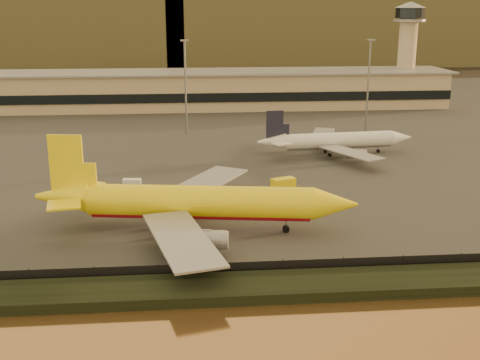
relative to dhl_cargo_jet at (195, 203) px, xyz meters
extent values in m
plane|color=black|center=(8.98, -4.80, -4.69)|extent=(900.00, 900.00, 0.00)
cube|color=black|center=(8.98, -21.80, -3.99)|extent=(320.00, 7.00, 1.40)
cube|color=#2D2D2D|center=(8.98, 90.20, -4.59)|extent=(320.00, 220.00, 0.20)
cube|color=black|center=(8.98, -17.80, -3.39)|extent=(300.00, 0.05, 2.20)
cube|color=tan|center=(8.98, 120.20, 1.51)|extent=(160.00, 22.00, 12.00)
cube|color=black|center=(8.98, 109.00, 0.51)|extent=(160.00, 0.60, 3.00)
cube|color=gray|center=(8.98, 120.20, 7.81)|extent=(164.00, 24.00, 0.60)
cylinder|color=tan|center=(78.98, 126.20, 10.51)|extent=(6.40, 6.40, 30.00)
cylinder|color=black|center=(78.98, 126.20, 27.26)|extent=(10.40, 10.40, 3.50)
cone|color=gray|center=(78.98, 126.20, 30.01)|extent=(11.20, 11.20, 2.00)
cylinder|color=gray|center=(78.98, 126.20, 24.71)|extent=(11.20, 11.20, 0.80)
cylinder|color=slate|center=(-1.02, 75.20, 8.01)|extent=(0.50, 0.50, 25.00)
cube|color=slate|center=(-1.02, 75.20, 20.71)|extent=(2.20, 2.20, 0.40)
cylinder|color=slate|center=(48.98, 73.20, 8.01)|extent=(0.50, 0.50, 25.00)
cube|color=slate|center=(48.98, 73.20, 20.71)|extent=(2.20, 2.20, 0.40)
cube|color=brown|center=(98.98, 335.20, 30.31)|extent=(220.00, 160.00, 70.00)
cylinder|color=yellow|center=(0.91, -0.14, 0.27)|extent=(35.07, 10.13, 5.01)
cylinder|color=#B80A19|center=(0.91, -0.14, -0.61)|extent=(33.95, 8.89, 3.91)
cone|color=yellow|center=(21.41, -3.22, 0.27)|extent=(7.42, 5.96, 5.01)
cone|color=yellow|center=(-20.55, 3.09, 0.65)|extent=(9.33, 6.25, 5.01)
cube|color=yellow|center=(-19.59, 2.95, 6.16)|extent=(5.30, 1.19, 8.77)
cube|color=yellow|center=(-17.89, 7.76, 1.02)|extent=(6.44, 6.42, 0.30)
cube|color=yellow|center=(-19.38, -2.15, 1.02)|extent=(5.54, 5.49, 0.30)
cube|color=gray|center=(1.94, 13.21, -0.61)|extent=(16.84, 22.11, 0.30)
cylinder|color=gray|center=(3.84, 9.64, -1.98)|extent=(6.13, 3.59, 2.76)
cube|color=gray|center=(-2.03, -13.20, -0.61)|extent=(11.61, 22.67, 0.30)
cylinder|color=gray|center=(0.83, -10.34, -1.98)|extent=(6.13, 3.59, 2.76)
cylinder|color=black|center=(14.02, -2.11, -3.94)|extent=(1.22, 1.03, 1.10)
cylinder|color=slate|center=(14.02, -2.11, -3.36)|extent=(0.19, 0.19, 2.26)
cylinder|color=black|center=(-3.00, -1.83, -3.94)|extent=(1.22, 1.03, 1.10)
cylinder|color=slate|center=(-3.00, -1.83, -3.36)|extent=(0.19, 0.19, 2.26)
cylinder|color=black|center=(-2.33, 2.63, -3.94)|extent=(1.22, 1.03, 1.10)
cylinder|color=slate|center=(-2.33, 2.63, -3.36)|extent=(0.19, 0.19, 2.26)
cylinder|color=white|center=(34.84, 47.75, -1.03)|extent=(26.47, 5.97, 3.65)
cylinder|color=gray|center=(34.84, 47.75, -1.67)|extent=(25.68, 5.11, 2.84)
cone|color=white|center=(50.46, 49.14, -1.03)|extent=(5.41, 4.09, 3.65)
cone|color=white|center=(18.50, 46.28, -0.75)|extent=(6.86, 4.22, 3.65)
cube|color=black|center=(19.23, 46.35, 3.26)|extent=(4.02, 0.65, 6.38)
cube|color=white|center=(19.63, 50.05, -0.48)|extent=(4.33, 4.19, 0.22)
cube|color=white|center=(20.28, 42.78, -0.48)|extent=(4.71, 4.62, 0.22)
cube|color=gray|center=(33.22, 57.67, -1.67)|extent=(9.65, 17.18, 0.22)
cylinder|color=gray|center=(35.26, 55.38, -2.67)|extent=(4.54, 2.39, 2.01)
cube|color=gray|center=(35.01, 37.69, -1.67)|extent=(12.02, 16.93, 0.22)
cylinder|color=gray|center=(36.61, 40.31, -2.67)|extent=(4.54, 2.39, 2.01)
cylinder|color=black|center=(44.83, 48.64, -4.09)|extent=(0.86, 0.71, 0.80)
cylinder|color=slate|center=(44.83, 48.64, -3.67)|extent=(0.19, 0.19, 1.64)
cylinder|color=black|center=(32.27, 45.87, -4.09)|extent=(0.86, 0.71, 0.80)
cylinder|color=slate|center=(32.27, 45.87, -3.67)|extent=(0.19, 0.19, 1.64)
cylinder|color=black|center=(31.97, 49.14, -4.09)|extent=(0.86, 0.71, 0.80)
cylinder|color=slate|center=(31.97, 49.14, -3.67)|extent=(0.19, 0.19, 1.64)
cube|color=yellow|center=(17.30, 21.12, -3.46)|extent=(5.00, 3.49, 2.06)
cube|color=white|center=(-11.86, 24.93, -3.71)|extent=(3.58, 1.83, 1.56)
camera|label=1|loc=(-0.97, -88.68, 29.17)|focal=45.00mm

